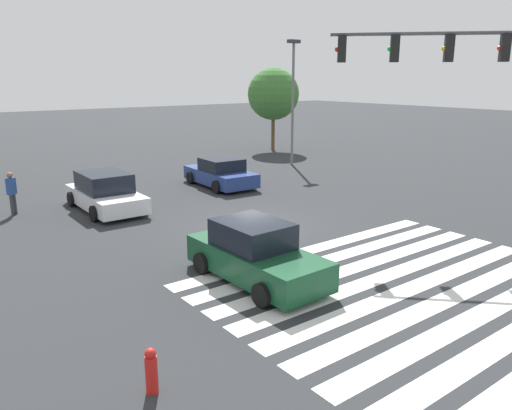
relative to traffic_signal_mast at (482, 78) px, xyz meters
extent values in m
plane|color=#2B2D30|center=(-5.24, 5.24, -5.35)|extent=(147.10, 147.10, 0.00)
cube|color=silver|center=(-5.24, -3.54, -5.34)|extent=(10.41, 0.60, 0.01)
cube|color=silver|center=(-5.24, -2.59, -5.34)|extent=(10.41, 0.60, 0.01)
cube|color=silver|center=(-5.24, -1.64, -5.34)|extent=(10.41, 0.60, 0.01)
cube|color=silver|center=(-5.24, -0.69, -5.34)|extent=(10.41, 0.60, 0.01)
cube|color=silver|center=(-5.24, 0.26, -5.34)|extent=(10.41, 0.60, 0.01)
cube|color=silver|center=(-5.24, 1.21, -5.34)|extent=(10.41, 0.60, 0.01)
cube|color=silver|center=(-5.24, 2.16, -5.34)|extent=(10.41, 0.60, 0.01)
cylinder|color=#47474C|center=(-0.70, 0.70, 1.40)|extent=(5.65, 5.65, 0.12)
cube|color=black|center=(0.41, -0.41, 0.93)|extent=(0.40, 0.40, 0.84)
sphere|color=red|center=(0.30, -0.30, 0.93)|extent=(0.16, 0.16, 0.16)
cube|color=black|center=(-0.79, 0.79, 0.93)|extent=(0.40, 0.40, 0.84)
sphere|color=gold|center=(-0.91, 0.91, 0.93)|extent=(0.16, 0.16, 0.16)
cube|color=black|center=(-2.00, 2.00, 0.93)|extent=(0.40, 0.40, 0.84)
sphere|color=green|center=(-2.11, 2.11, 0.93)|extent=(0.16, 0.16, 0.16)
cube|color=black|center=(-3.21, 3.21, 0.93)|extent=(0.40, 0.40, 0.84)
sphere|color=red|center=(-3.32, 3.32, 0.93)|extent=(0.16, 0.16, 0.16)
cube|color=navy|center=(-2.37, 12.04, -4.84)|extent=(2.18, 4.48, 0.67)
cube|color=black|center=(-2.38, 11.88, -4.21)|extent=(1.85, 1.99, 0.60)
cylinder|color=black|center=(-3.29, 13.44, -5.03)|extent=(0.25, 0.64, 0.63)
cylinder|color=black|center=(-1.30, 13.34, -5.03)|extent=(0.25, 0.64, 0.63)
cylinder|color=black|center=(-3.44, 10.73, -5.03)|extent=(0.25, 0.64, 0.63)
cylinder|color=black|center=(-1.45, 10.63, -5.03)|extent=(0.25, 0.64, 0.63)
cube|color=#144728|center=(-8.24, 1.25, -4.80)|extent=(1.86, 4.39, 0.76)
cube|color=black|center=(-8.25, 1.43, -4.07)|extent=(1.63, 2.02, 0.70)
cylinder|color=black|center=(-7.31, -0.08, -5.04)|extent=(0.23, 0.61, 0.61)
cylinder|color=black|center=(-9.11, -0.12, -5.04)|extent=(0.23, 0.61, 0.61)
cylinder|color=black|center=(-7.37, 2.62, -5.04)|extent=(0.23, 0.61, 0.61)
cylinder|color=black|center=(-9.17, 2.58, -5.04)|extent=(0.23, 0.61, 0.61)
cube|color=silver|center=(-8.74, 10.97, -4.85)|extent=(2.01, 4.71, 0.64)
cube|color=black|center=(-8.74, 11.04, -4.15)|extent=(1.78, 2.42, 0.76)
cylinder|color=black|center=(-7.77, 9.50, -5.03)|extent=(0.23, 0.63, 0.63)
cylinder|color=black|center=(-9.75, 9.53, -5.03)|extent=(0.23, 0.63, 0.63)
cylinder|color=black|center=(-7.73, 12.40, -5.03)|extent=(0.23, 0.63, 0.63)
cylinder|color=black|center=(-9.71, 12.43, -5.03)|extent=(0.23, 0.63, 0.63)
cylinder|color=#38383D|center=(-11.93, 12.55, -4.92)|extent=(0.14, 0.14, 0.84)
cylinder|color=#38383D|center=(-12.05, 12.44, -4.92)|extent=(0.14, 0.14, 0.84)
cube|color=#284C93|center=(-11.99, 12.49, -4.17)|extent=(0.41, 0.41, 0.67)
sphere|color=#8C6647|center=(-11.99, 12.49, -3.72)|extent=(0.23, 0.23, 0.23)
cylinder|color=slate|center=(4.75, 14.69, -1.67)|extent=(0.16, 0.16, 7.34)
cube|color=#333338|center=(4.75, 14.69, 2.10)|extent=(0.80, 0.36, 0.20)
cylinder|color=brown|center=(7.78, 20.32, -4.07)|extent=(0.26, 0.26, 2.56)
sphere|color=#3D7533|center=(7.78, 20.32, -1.18)|extent=(3.79, 3.79, 3.79)
cylinder|color=red|center=(-12.73, -1.63, -5.00)|extent=(0.22, 0.22, 0.70)
sphere|color=red|center=(-12.73, -1.63, -4.59)|extent=(0.20, 0.20, 0.20)
camera|label=1|loc=(-15.92, -8.85, 0.04)|focal=35.00mm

